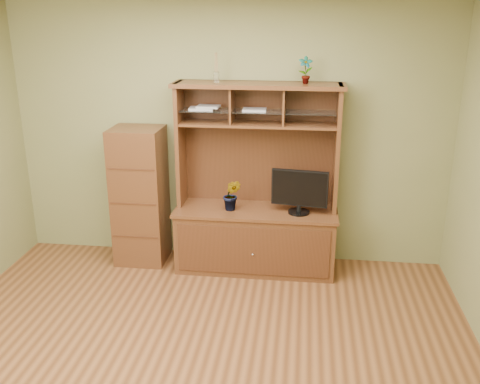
# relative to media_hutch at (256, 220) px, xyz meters

# --- Properties ---
(room) EXTENTS (4.54, 4.04, 2.74)m
(room) POSITION_rel_media_hutch_xyz_m (-0.32, -1.73, 0.83)
(room) COLOR #542F18
(room) RESTS_ON ground
(media_hutch) EXTENTS (1.66, 0.61, 1.90)m
(media_hutch) POSITION_rel_media_hutch_xyz_m (0.00, 0.00, 0.00)
(media_hutch) COLOR #4A2C15
(media_hutch) RESTS_ON room
(monitor) EXTENTS (0.55, 0.21, 0.44)m
(monitor) POSITION_rel_media_hutch_xyz_m (0.43, -0.08, 0.36)
(monitor) COLOR black
(monitor) RESTS_ON media_hutch
(orchid_plant) EXTENTS (0.19, 0.16, 0.32)m
(orchid_plant) POSITION_rel_media_hutch_xyz_m (-0.24, -0.08, 0.29)
(orchid_plant) COLOR #28571E
(orchid_plant) RESTS_ON media_hutch
(top_plant) EXTENTS (0.14, 0.10, 0.25)m
(top_plant) POSITION_rel_media_hutch_xyz_m (0.44, 0.08, 1.51)
(top_plant) COLOR #2D6B25
(top_plant) RESTS_ON media_hutch
(reed_diffuser) EXTENTS (0.06, 0.06, 0.28)m
(reed_diffuser) POSITION_rel_media_hutch_xyz_m (-0.40, 0.08, 1.49)
(reed_diffuser) COLOR silver
(reed_diffuser) RESTS_ON media_hutch
(magazines) EXTENTS (0.77, 0.20, 0.04)m
(magazines) POSITION_rel_media_hutch_xyz_m (-0.36, 0.08, 1.13)
(magazines) COLOR silver
(magazines) RESTS_ON media_hutch
(side_cabinet) EXTENTS (0.51, 0.47, 1.44)m
(side_cabinet) POSITION_rel_media_hutch_xyz_m (-1.22, 0.02, 0.20)
(side_cabinet) COLOR #4A2C15
(side_cabinet) RESTS_ON room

